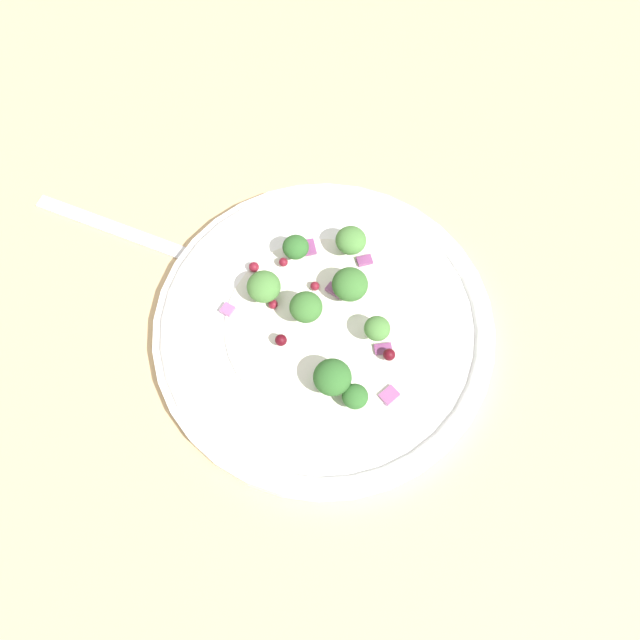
{
  "coord_description": "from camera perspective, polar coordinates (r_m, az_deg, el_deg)",
  "views": [
    {
      "loc": [
        20.12,
        -12.06,
        52.0
      ],
      "look_at": [
        1.21,
        -0.35,
        2.7
      ],
      "focal_mm": 39.32,
      "sensor_mm": 36.0,
      "label": 1
    }
  ],
  "objects": [
    {
      "name": "cranberry_2",
      "position": [
        0.56,
        -3.84,
        1.29
      ],
      "size": [
        0.77,
        0.77,
        0.77
      ],
      "primitive_type": "sphere",
      "color": "maroon",
      "rests_on": "plate"
    },
    {
      "name": "onion_bit_2",
      "position": [
        0.58,
        3.65,
        4.86
      ],
      "size": [
        1.15,
        1.41,
        0.34
      ],
      "primitive_type": "cube",
      "rotation": [
        0.0,
        0.0,
        1.28
      ],
      "color": "#843D75",
      "rests_on": "plate"
    },
    {
      "name": "broccoli_floret_2",
      "position": [
        0.52,
        1.01,
        -4.71
      ],
      "size": [
        2.88,
        2.88,
        2.92
      ],
      "color": "#8EB77A",
      "rests_on": "plate"
    },
    {
      "name": "broccoli_floret_3",
      "position": [
        0.55,
        -4.59,
        2.69
      ],
      "size": [
        2.7,
        2.7,
        2.73
      ],
      "color": "#9EC684",
      "rests_on": "plate"
    },
    {
      "name": "broccoli_floret_7",
      "position": [
        0.52,
        2.87,
        -6.25
      ],
      "size": [
        1.96,
        1.96,
        1.99
      ],
      "color": "#ADD18E",
      "rests_on": "plate"
    },
    {
      "name": "cranberry_3",
      "position": [
        0.56,
        -0.42,
        2.78
      ],
      "size": [
        0.75,
        0.75,
        0.75
      ],
      "primitive_type": "sphere",
      "color": "maroon",
      "rests_on": "plate"
    },
    {
      "name": "cranberry_4",
      "position": [
        0.57,
        -2.59,
        4.95
      ],
      "size": [
        0.74,
        0.74,
        0.74
      ],
      "primitive_type": "sphere",
      "color": "maroon",
      "rests_on": "plate"
    },
    {
      "name": "dressing_pool",
      "position": [
        0.55,
        0.0,
        -0.6
      ],
      "size": [
        15.76,
        15.76,
        0.2
      ],
      "primitive_type": "cylinder",
      "color": "white",
      "rests_on": "plate"
    },
    {
      "name": "cranberry_0",
      "position": [
        0.54,
        5.65,
        -2.82
      ],
      "size": [
        0.96,
        0.96,
        0.96
      ],
      "primitive_type": "sphere",
      "color": "#4C0A14",
      "rests_on": "plate"
    },
    {
      "name": "onion_bit_3",
      "position": [
        0.56,
        -7.52,
        0.83
      ],
      "size": [
        1.25,
        1.25,
        0.45
      ],
      "primitive_type": "cube",
      "rotation": [
        0.0,
        0.0,
        0.49
      ],
      "color": "#A35B93",
      "rests_on": "plate"
    },
    {
      "name": "broccoli_floret_0",
      "position": [
        0.54,
        -1.31,
        1.26
      ],
      "size": [
        2.57,
        2.57,
        2.61
      ],
      "color": "#8EB77A",
      "rests_on": "plate"
    },
    {
      "name": "cranberry_1",
      "position": [
        0.58,
        -5.4,
        4.32
      ],
      "size": [
        0.84,
        0.84,
        0.84
      ],
      "primitive_type": "sphere",
      "color": "maroon",
      "rests_on": "plate"
    },
    {
      "name": "cranberry_5",
      "position": [
        0.54,
        -3.2,
        -1.65
      ],
      "size": [
        0.94,
        0.94,
        0.94
      ],
      "primitive_type": "sphere",
      "color": "#4C0A14",
      "rests_on": "plate"
    },
    {
      "name": "onion_bit_4",
      "position": [
        0.56,
        1.2,
        2.45
      ],
      "size": [
        1.59,
        1.3,
        0.34
      ],
      "primitive_type": "cube",
      "rotation": [
        0.0,
        0.0,
        1.97
      ],
      "color": "#934C84",
      "rests_on": "plate"
    },
    {
      "name": "broccoli_floret_1",
      "position": [
        0.57,
        -1.99,
        5.92
      ],
      "size": [
        2.16,
        2.16,
        2.18
      ],
      "color": "#9EC684",
      "rests_on": "plate"
    },
    {
      "name": "fork",
      "position": [
        0.62,
        -14.05,
        6.41
      ],
      "size": [
        16.11,
        12.38,
        0.5
      ],
      "color": "silver",
      "rests_on": "ground_plane"
    },
    {
      "name": "plate",
      "position": [
        0.56,
        0.0,
        -0.78
      ],
      "size": [
        27.17,
        27.17,
        1.7
      ],
      "color": "white",
      "rests_on": "ground_plane"
    },
    {
      "name": "broccoli_floret_4",
      "position": [
        0.54,
        4.67,
        -0.71
      ],
      "size": [
        2.03,
        2.03,
        2.05
      ],
      "color": "#9EC684",
      "rests_on": "plate"
    },
    {
      "name": "ground_plane",
      "position": [
        0.58,
        -0.34,
        -0.41
      ],
      "size": [
        180.0,
        180.0,
        2.0
      ],
      "primitive_type": "cube",
      "color": "tan"
    },
    {
      "name": "onion_bit_0",
      "position": [
        0.53,
        5.66,
        -6.11
      ],
      "size": [
        1.26,
        1.48,
        0.36
      ],
      "primitive_type": "cube",
      "rotation": [
        0.0,
        0.0,
        1.73
      ],
      "color": "#934C84",
      "rests_on": "plate"
    },
    {
      "name": "broccoli_floret_6",
      "position": [
        0.57,
        2.53,
        6.46
      ],
      "size": [
        2.51,
        2.51,
        2.54
      ],
      "color": "#8EB77A",
      "rests_on": "plate"
    },
    {
      "name": "broccoli_floret_5",
      "position": [
        0.55,
        2.18,
        3.25
      ],
      "size": [
        2.86,
        2.86,
        2.9
      ],
      "color": "#ADD18E",
      "rests_on": "plate"
    },
    {
      "name": "onion_bit_1",
      "position": [
        0.58,
        -0.86,
        5.94
      ],
      "size": [
        1.61,
        1.34,
        0.35
      ],
      "primitive_type": "cube",
      "rotation": [
        0.0,
        0.0,
        2.81
      ],
      "color": "#843D75",
      "rests_on": "plate"
    },
    {
      "name": "onion_bit_5",
      "position": [
        0.55,
        5.16,
        -2.36
      ],
      "size": [
        1.32,
        1.58,
        0.33
      ],
      "primitive_type": "cube",
      "rotation": [
        0.0,
        0.0,
        1.15
      ],
      "color": "#843D75",
      "rests_on": "plate"
    }
  ]
}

